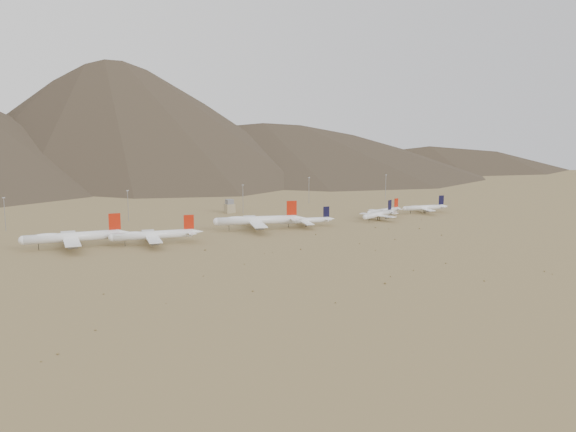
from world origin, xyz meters
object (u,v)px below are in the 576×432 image
narrowbody_b (379,214)px  control_tower (230,207)px  widebody_centre (153,235)px  widebody_west (73,237)px  narrowbody_a (306,220)px  widebody_east (257,220)px

narrowbody_b → control_tower: (-89.04, 99.53, 0.43)m
widebody_centre → control_tower: (104.94, 99.06, -1.22)m
widebody_west → widebody_centre: widebody_west is taller
narrowbody_b → widebody_west: bearing=158.4°
widebody_west → narrowbody_a: bearing=4.8°
widebody_east → narrowbody_a: size_ratio=1.53×
widebody_west → widebody_east: 135.40m
narrowbody_a → widebody_west: bearing=-169.7°
widebody_centre → widebody_east: 86.93m
widebody_centre → narrowbody_a: 125.56m
narrowbody_b → control_tower: 133.54m
widebody_centre → narrowbody_b: widebody_centre is taller
widebody_east → narrowbody_b: (107.97, -13.08, -2.48)m
widebody_centre → narrowbody_a: bearing=14.2°
widebody_east → control_tower: widebody_east is taller
widebody_centre → narrowbody_b: (193.98, -0.46, -1.65)m
widebody_west → widebody_east: (135.34, -3.97, 0.01)m
widebody_centre → control_tower: size_ratio=5.25×
widebody_centre → narrowbody_b: 193.99m
narrowbody_a → narrowbody_b: (68.50, -4.71, -0.05)m
narrowbody_a → widebody_centre: bearing=-163.7°
narrowbody_b → narrowbody_a: bearing=158.4°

